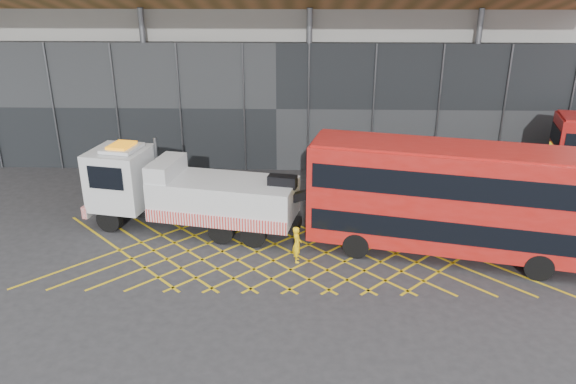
{
  "coord_description": "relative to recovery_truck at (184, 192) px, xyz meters",
  "views": [
    {
      "loc": [
        3.67,
        -22.93,
        12.27
      ],
      "look_at": [
        3.0,
        1.5,
        2.4
      ],
      "focal_mm": 35.0,
      "sensor_mm": 36.0,
      "label": 1
    }
  ],
  "objects": [
    {
      "name": "road_markings",
      "position": [
        5.34,
        -2.47,
        -1.97
      ],
      "size": [
        23.16,
        7.16,
        0.01
      ],
      "color": "yellow",
      "rests_on": "ground_plane"
    },
    {
      "name": "recovery_truck",
      "position": [
        0.0,
        0.0,
        0.0
      ],
      "size": [
        12.3,
        4.91,
        4.27
      ],
      "rotation": [
        0.0,
        0.0,
        -0.2
      ],
      "color": "black",
      "rests_on": "ground_plane"
    },
    {
      "name": "bus_towed",
      "position": [
        12.45,
        -2.47,
        0.89
      ],
      "size": [
        12.95,
        5.72,
        5.15
      ],
      "rotation": [
        0.0,
        0.0,
        -0.23
      ],
      "color": "#AD140F",
      "rests_on": "ground_plane"
    },
    {
      "name": "worker",
      "position": [
        5.6,
        -3.28,
        -1.13
      ],
      "size": [
        0.47,
        0.65,
        1.69
      ],
      "primitive_type": "imported",
      "rotation": [
        0.0,
        0.0,
        1.67
      ],
      "color": "yellow",
      "rests_on": "ground_plane"
    },
    {
      "name": "construction_building",
      "position": [
        4.06,
        15.92,
        7.0
      ],
      "size": [
        55.0,
        23.97,
        18.0
      ],
      "color": "gray",
      "rests_on": "ground_plane"
    },
    {
      "name": "ground_plane",
      "position": [
        2.14,
        -2.47,
        -1.97
      ],
      "size": [
        120.0,
        120.0,
        0.0
      ],
      "primitive_type": "plane",
      "color": "#2C2C2F"
    }
  ]
}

